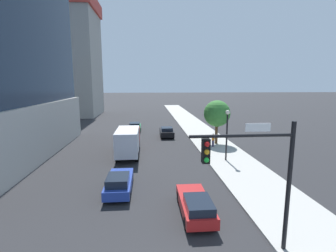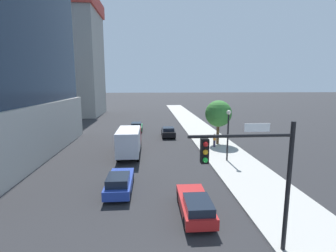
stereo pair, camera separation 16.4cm
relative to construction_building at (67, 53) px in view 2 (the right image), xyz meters
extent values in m
cube|color=#B2AFA8|center=(27.74, -35.68, -14.80)|extent=(5.02, 120.00, 0.15)
cube|color=#9E9B93|center=(-0.02, 0.03, -1.36)|extent=(15.11, 13.94, 27.04)
cube|color=#C63D33|center=(-0.02, 0.03, 10.66)|extent=(16.01, 14.78, 3.00)
cube|color=red|center=(4.51, -4.15, 1.77)|extent=(0.90, 0.90, 33.30)
cylinder|color=black|center=(25.63, -52.64, -11.73)|extent=(0.20, 0.20, 6.01)
cylinder|color=black|center=(23.37, -52.64, -9.32)|extent=(4.53, 0.14, 0.14)
cube|color=black|center=(21.82, -52.64, -9.94)|extent=(0.32, 0.36, 1.05)
sphere|color=red|center=(21.82, -52.83, -9.60)|extent=(0.22, 0.22, 0.22)
sphere|color=orange|center=(21.82, -52.83, -9.94)|extent=(0.22, 0.22, 0.22)
sphere|color=green|center=(21.82, -52.83, -10.28)|extent=(0.22, 0.22, 0.22)
cube|color=white|center=(24.05, -52.64, -8.97)|extent=(1.10, 0.04, 0.36)
cylinder|color=black|center=(27.15, -39.15, -12.41)|extent=(0.16, 0.16, 4.64)
sphere|color=silver|center=(27.15, -39.15, -9.91)|extent=(0.44, 0.44, 0.44)
cylinder|color=brown|center=(28.08, -32.19, -13.43)|extent=(0.36, 0.36, 2.61)
sphere|color=#387F33|center=(28.08, -32.19, -10.88)|extent=(3.31, 3.31, 3.31)
cube|color=#1E6638|center=(17.29, -22.04, -14.30)|extent=(1.87, 4.69, 0.55)
cube|color=#19212D|center=(17.29, -22.43, -13.73)|extent=(1.57, 2.29, 0.57)
cylinder|color=black|center=(16.47, -20.45, -14.52)|extent=(0.22, 0.71, 0.71)
cylinder|color=black|center=(18.11, -20.45, -14.52)|extent=(0.22, 0.71, 0.71)
cylinder|color=black|center=(16.47, -23.64, -14.52)|extent=(0.22, 0.71, 0.71)
cylinder|color=black|center=(18.11, -23.64, -14.52)|extent=(0.22, 0.71, 0.71)
cube|color=red|center=(22.14, -48.96, -14.27)|extent=(1.72, 4.65, 0.61)
cube|color=#19212D|center=(22.14, -50.02, -13.72)|extent=(1.45, 2.17, 0.47)
cylinder|color=black|center=(21.38, -47.38, -14.52)|extent=(0.22, 0.71, 0.71)
cylinder|color=black|center=(22.90, -47.38, -14.52)|extent=(0.22, 0.71, 0.71)
cylinder|color=black|center=(21.38, -50.54, -14.52)|extent=(0.22, 0.71, 0.71)
cylinder|color=black|center=(22.90, -50.54, -14.52)|extent=(0.22, 0.71, 0.71)
cube|color=black|center=(22.14, -26.93, -14.25)|extent=(1.88, 4.19, 0.70)
cube|color=#19212D|center=(22.14, -27.33, -13.66)|extent=(1.58, 1.81, 0.47)
cylinder|color=black|center=(21.31, -25.51, -14.55)|extent=(0.22, 0.67, 0.67)
cylinder|color=black|center=(22.97, -25.51, -14.55)|extent=(0.22, 0.67, 0.67)
cylinder|color=black|center=(21.31, -28.36, -14.55)|extent=(0.22, 0.67, 0.67)
cylinder|color=black|center=(22.97, -28.36, -14.55)|extent=(0.22, 0.67, 0.67)
cube|color=#233D9E|center=(17.29, -45.29, -14.28)|extent=(1.76, 4.63, 0.65)
cube|color=#19212D|center=(17.29, -46.17, -13.69)|extent=(1.48, 2.03, 0.55)
cylinder|color=black|center=(16.51, -43.72, -14.56)|extent=(0.22, 0.65, 0.65)
cylinder|color=black|center=(18.07, -43.72, -14.56)|extent=(0.22, 0.65, 0.65)
cylinder|color=black|center=(16.51, -46.87, -14.56)|extent=(0.22, 0.65, 0.65)
cylinder|color=black|center=(18.07, -46.87, -14.56)|extent=(0.22, 0.65, 0.65)
cube|color=#B21E1E|center=(17.29, -33.33, -13.32)|extent=(2.24, 2.07, 1.94)
cube|color=silver|center=(17.29, -37.11, -13.07)|extent=(2.24, 5.18, 2.44)
cylinder|color=black|center=(16.31, -33.33, -14.40)|extent=(0.30, 0.97, 0.97)
cylinder|color=black|center=(18.27, -33.33, -14.40)|extent=(0.30, 0.97, 0.97)
cylinder|color=black|center=(16.31, -38.40, -14.40)|extent=(0.30, 0.97, 0.97)
cylinder|color=black|center=(18.27, -38.40, -14.40)|extent=(0.30, 0.97, 0.97)
cylinder|color=#38334C|center=(27.27, -33.70, -14.34)|extent=(0.28, 0.28, 0.78)
cylinder|color=orange|center=(27.27, -33.70, -13.65)|extent=(0.34, 0.34, 0.60)
sphere|color=tan|center=(27.27, -33.70, -13.24)|extent=(0.21, 0.21, 0.21)
camera|label=1|loc=(19.39, -62.69, -7.12)|focal=26.73mm
camera|label=2|loc=(19.56, -62.70, -7.12)|focal=26.73mm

